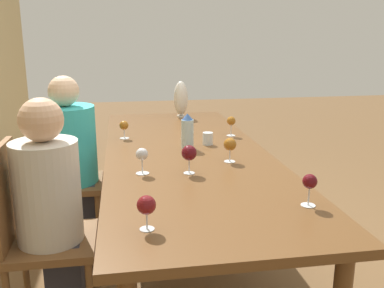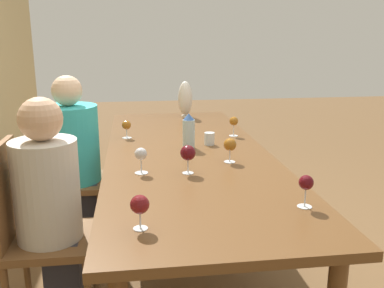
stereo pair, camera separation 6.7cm
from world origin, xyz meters
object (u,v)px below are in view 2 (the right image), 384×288
at_px(wine_glass_5, 306,184).
at_px(chair_near, 35,229).
at_px(water_bottle, 189,131).
at_px(person_far, 74,156).
at_px(water_tumbler, 209,139).
at_px(wine_glass_6, 140,205).
at_px(wine_glass_3, 141,155).
at_px(chair_far, 62,174).
at_px(wine_glass_1, 234,122).
at_px(vase, 185,99).
at_px(person_near, 51,204).
at_px(wine_glass_0, 188,153).
at_px(wine_glass_4, 126,126).
at_px(wine_glass_2, 230,145).

xyz_separation_m(wine_glass_5, chair_near, (0.49, 1.22, -0.36)).
distance_m(water_bottle, person_far, 0.88).
height_order(water_tumbler, wine_glass_6, wine_glass_6).
bearing_deg(water_tumbler, wine_glass_3, 139.45).
bearing_deg(water_bottle, chair_far, 67.32).
bearing_deg(chair_near, wine_glass_5, -111.79).
distance_m(wine_glass_3, wine_glass_6, 0.66).
height_order(wine_glass_1, chair_near, chair_near).
xyz_separation_m(vase, wine_glass_3, (-1.51, 0.42, -0.06)).
bearing_deg(person_far, wine_glass_1, -93.87).
relative_size(wine_glass_1, person_far, 0.12).
bearing_deg(wine_glass_3, water_tumbler, -40.55).
relative_size(vase, person_near, 0.26).
distance_m(vase, wine_glass_3, 1.57).
xyz_separation_m(water_tumbler, wine_glass_6, (-1.20, 0.47, 0.05)).
bearing_deg(wine_glass_5, wine_glass_0, 40.11).
distance_m(vase, wine_glass_4, 0.88).
relative_size(wine_glass_0, person_near, 0.13).
relative_size(vase, wine_glass_1, 2.23).
height_order(wine_glass_0, person_far, person_far).
distance_m(water_tumbler, wine_glass_1, 0.31).
relative_size(chair_near, chair_far, 1.00).
bearing_deg(chair_near, person_far, -5.90).
relative_size(wine_glass_2, chair_near, 0.15).
height_order(wine_glass_5, wine_glass_6, wine_glass_5).
distance_m(wine_glass_0, wine_glass_3, 0.24).
relative_size(wine_glass_3, wine_glass_4, 1.10).
xyz_separation_m(wine_glass_3, chair_near, (-0.06, 0.55, -0.35)).
xyz_separation_m(water_bottle, person_far, (0.36, 0.77, -0.24)).
bearing_deg(person_near, wine_glass_2, -78.79).
bearing_deg(person_far, wine_glass_0, -141.05).
distance_m(wine_glass_0, chair_near, 0.87).
relative_size(water_tumbler, wine_glass_1, 0.58).
distance_m(person_near, person_far, 0.89).
bearing_deg(wine_glass_6, wine_glass_0, -22.53).
bearing_deg(wine_glass_2, vase, 3.55).
relative_size(vase, wine_glass_5, 2.21).
relative_size(wine_glass_6, chair_near, 0.14).
xyz_separation_m(wine_glass_0, wine_glass_6, (-0.63, 0.26, -0.01)).
relative_size(wine_glass_2, chair_far, 0.15).
distance_m(vase, wine_glass_0, 1.56).
height_order(wine_glass_3, chair_near, chair_near).
bearing_deg(wine_glass_4, wine_glass_5, -150.59).
xyz_separation_m(wine_glass_6, chair_far, (1.49, 0.53, -0.35)).
bearing_deg(wine_glass_6, wine_glass_3, -1.60).
height_order(water_bottle, wine_glass_0, water_bottle).
bearing_deg(wine_glass_4, vase, -34.78).
distance_m(wine_glass_4, person_far, 0.43).
height_order(wine_glass_6, person_far, person_far).
bearing_deg(wine_glass_6, wine_glass_2, -33.27).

